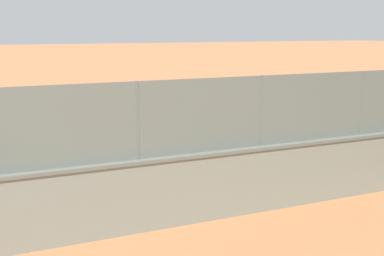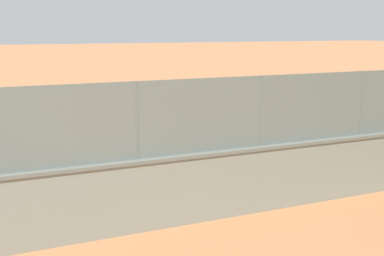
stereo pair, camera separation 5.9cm
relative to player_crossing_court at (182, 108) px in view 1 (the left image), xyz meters
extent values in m
plane|color=#B27247|center=(0.61, -3.18, -0.96)|extent=(260.00, 260.00, 0.00)
cube|color=gray|center=(0.98, 10.68, -0.18)|extent=(22.73, 0.82, 1.57)
cube|color=slate|center=(0.98, 10.68, 0.64)|extent=(22.73, 0.88, 0.08)
cube|color=slate|center=(0.98, 10.68, 1.55)|extent=(22.27, 0.45, 1.72)
cylinder|color=slate|center=(-0.61, 10.65, 1.55)|extent=(0.07, 0.07, 1.72)
cylinder|color=slate|center=(2.57, 10.71, 1.55)|extent=(0.07, 0.07, 1.72)
cylinder|color=slate|center=(5.75, 10.77, 1.55)|extent=(0.07, 0.07, 1.72)
cylinder|color=navy|center=(-0.10, -0.05, -0.56)|extent=(0.21, 0.21, 0.80)
cylinder|color=navy|center=(0.06, 0.08, -0.56)|extent=(0.21, 0.21, 0.80)
cylinder|color=beige|center=(-0.02, 0.02, 0.13)|extent=(0.48, 0.48, 0.59)
cylinder|color=tan|center=(-0.22, -0.22, 0.25)|extent=(0.43, 0.50, 0.17)
cylinder|color=tan|center=(0.40, -0.02, 0.25)|extent=(0.43, 0.50, 0.17)
sphere|color=tan|center=(-0.02, 0.02, 0.54)|extent=(0.23, 0.23, 0.23)
cylinder|color=white|center=(-0.02, 0.02, 0.64)|extent=(0.34, 0.34, 0.05)
cylinder|color=black|center=(0.52, -0.16, 0.25)|extent=(0.22, 0.26, 0.04)
ellipsoid|color=#333338|center=(0.66, -0.33, 0.25)|extent=(0.21, 0.25, 0.24)
cylinder|color=navy|center=(5.68, 7.06, -0.56)|extent=(0.21, 0.21, 0.81)
cylinder|color=navy|center=(5.83, 7.19, -0.56)|extent=(0.21, 0.21, 0.81)
cylinder|color=white|center=(5.76, 7.13, 0.15)|extent=(0.48, 0.48, 0.60)
cylinder|color=brown|center=(5.56, 6.89, 0.27)|extent=(0.44, 0.49, 0.17)
cylinder|color=brown|center=(6.18, 7.10, 0.27)|extent=(0.44, 0.49, 0.17)
sphere|color=brown|center=(5.76, 7.13, 0.56)|extent=(0.23, 0.23, 0.23)
cylinder|color=black|center=(5.76, 7.13, 0.66)|extent=(0.34, 0.34, 0.05)
cylinder|color=black|center=(6.30, 6.97, 0.27)|extent=(0.22, 0.25, 0.04)
ellipsoid|color=#333338|center=(6.45, 6.80, 0.27)|extent=(0.22, 0.25, 0.24)
sphere|color=orange|center=(0.73, 0.59, -0.86)|extent=(0.21, 0.21, 0.21)
cube|color=#4C6B4C|center=(7.52, 9.25, -0.51)|extent=(1.61, 0.41, 0.06)
cube|color=#4C6B4C|center=(7.51, 9.41, -0.29)|extent=(1.60, 0.07, 0.40)
cube|color=#333338|center=(6.88, 9.24, -0.74)|extent=(0.07, 0.38, 0.45)
cube|color=#333338|center=(8.16, 9.26, -0.74)|extent=(0.07, 0.38, 0.45)
camera|label=1|loc=(9.46, 21.69, 3.53)|focal=50.06mm
camera|label=2|loc=(9.40, 21.71, 3.53)|focal=50.06mm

